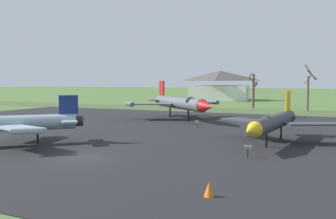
{
  "coord_description": "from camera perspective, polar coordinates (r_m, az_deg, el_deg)",
  "views": [
    {
      "loc": [
        16.86,
        -21.44,
        5.56
      ],
      "look_at": [
        -1.54,
        17.91,
        2.32
      ],
      "focal_mm": 40.02,
      "sensor_mm": 36.0,
      "label": 1
    }
  ],
  "objects": [
    {
      "name": "ground_plane",
      "position": [
        27.83,
        -12.97,
        -7.36
      ],
      "size": [
        600.0,
        600.0,
        0.0
      ],
      "primitive_type": "plane",
      "color": "#4C6B33"
    },
    {
      "name": "asphalt_apron",
      "position": [
        41.21,
        0.66,
        -3.45
      ],
      "size": [
        82.26,
        52.52,
        0.05
      ],
      "primitive_type": "cube",
      "color": "black",
      "rests_on": "ground"
    },
    {
      "name": "grass_verge_strip",
      "position": [
        71.68,
        11.37,
        -0.24
      ],
      "size": [
        142.26,
        12.0,
        0.06
      ],
      "primitive_type": "cube",
      "color": "#43572E",
      "rests_on": "ground"
    },
    {
      "name": "jet_fighter_front_left",
      "position": [
        35.19,
        -23.68,
        -1.93
      ],
      "size": [
        11.45,
        11.38,
        4.33
      ],
      "color": "#8EA3B2",
      "rests_on": "ground"
    },
    {
      "name": "jet_fighter_rear_center",
      "position": [
        54.02,
        1.87,
        1.02
      ],
      "size": [
        15.31,
        15.01,
        5.68
      ],
      "color": "#565B60",
      "rests_on": "ground"
    },
    {
      "name": "info_placard_rear_center",
      "position": [
        44.31,
        4.5,
        -2.18
      ],
      "size": [
        0.53,
        0.39,
        0.95
      ],
      "color": "black",
      "rests_on": "ground"
    },
    {
      "name": "jet_fighter_rear_left",
      "position": [
        34.43,
        15.73,
        -1.87
      ],
      "size": [
        11.62,
        14.52,
        4.65
      ],
      "color": "#33383D",
      "rests_on": "ground"
    },
    {
      "name": "info_placard_rear_left",
      "position": [
        27.78,
        12.06,
        -6.07
      ],
      "size": [
        0.57,
        0.3,
        0.96
      ],
      "color": "black",
      "rests_on": "ground"
    },
    {
      "name": "bare_tree_far_left",
      "position": [
        80.35,
        12.86,
        2.98
      ],
      "size": [
        2.09,
        2.09,
        7.43
      ],
      "color": "brown",
      "rests_on": "ground"
    },
    {
      "name": "bare_tree_left_of_center",
      "position": [
        73.71,
        20.58,
        2.74
      ],
      "size": [
        2.32,
        2.34,
        8.67
      ],
      "color": "brown",
      "rests_on": "ground"
    },
    {
      "name": "visitor_building",
      "position": [
        114.12,
        7.92,
        3.66
      ],
      "size": [
        19.33,
        16.8,
        8.87
      ],
      "color": "silver",
      "rests_on": "ground"
    },
    {
      "name": "traffic_cone",
      "position": [
        18.44,
        6.26,
        -12.05
      ],
      "size": [
        0.54,
        0.54,
        0.78
      ],
      "primitive_type": "cone",
      "color": "orange",
      "rests_on": "ground"
    }
  ]
}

